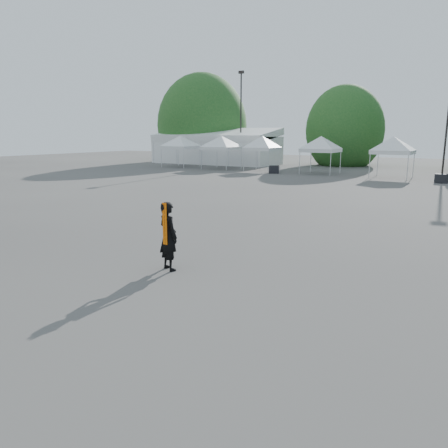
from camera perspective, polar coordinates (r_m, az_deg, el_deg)
The scene contains 13 objects.
ground at distance 12.36m, azimuth -2.58°, elevation -4.96°, with size 120.00×120.00×0.00m, color #474442.
marquee at distance 53.20m, azimuth -1.09°, elevation 10.03°, with size 15.00×6.25×4.23m.
light_pole_west at distance 50.30m, azimuth 2.22°, elevation 14.25°, with size 0.60×0.25×10.30m.
tree_far_w at distance 57.89m, azimuth -2.87°, elevation 12.69°, with size 4.80×4.80×7.30m.
tree_mid_w at distance 51.90m, azimuth 15.47°, elevation 11.74°, with size 4.16×4.16×6.33m.
tent_a at distance 48.09m, azimuth -5.72°, elevation 11.09°, with size 4.48×4.48×3.88m.
tent_b at distance 45.11m, azimuth -0.34°, elevation 11.11°, with size 4.50×4.50×3.88m.
tent_c at distance 42.90m, azimuth 5.03°, elevation 11.03°, with size 3.98×3.98×3.88m.
tent_d at distance 40.27m, azimuth 12.58°, elevation 10.76°, with size 4.25×4.25×3.88m.
tent_e at distance 38.11m, azimuth 21.30°, elevation 10.21°, with size 4.33×4.33×3.88m.
man at distance 11.52m, azimuth -7.27°, elevation -1.57°, with size 0.78×0.65×1.83m.
crate_west at distance 40.18m, azimuth 6.54°, elevation 7.09°, with size 0.89×0.69×0.69m, color black.
crate_mid at distance 35.70m, azimuth 26.52°, elevation 5.34°, with size 0.85×0.66×0.66m, color black.
Camera 1 is at (6.66, -9.79, 3.55)m, focal length 35.00 mm.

